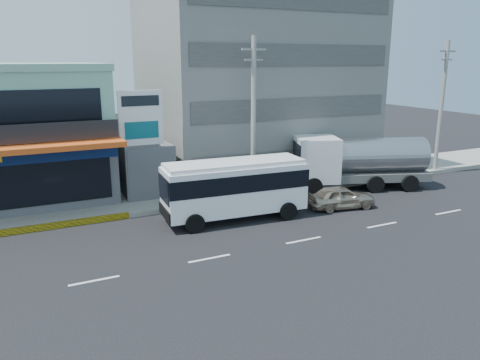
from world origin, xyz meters
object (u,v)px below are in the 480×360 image
object	(u,v)px
utility_pole_far	(441,107)
sedan	(341,197)
shop_building	(2,137)
satellite_dish	(143,142)
utility_pole_near	(253,118)
tanker_truck	(356,161)
concrete_building	(254,81)
billboard	(141,124)
minibus	(235,185)

from	to	relation	value
utility_pole_far	sedan	xyz separation A→B (m)	(-12.17, -4.04, -4.47)
shop_building	utility_pole_far	world-z (taller)	utility_pole_far
satellite_dish	utility_pole_near	size ratio (longest dim) A/B	0.15
satellite_dish	tanker_truck	world-z (taller)	satellite_dish
shop_building	utility_pole_near	bearing A→B (deg)	-25.06
concrete_building	utility_pole_far	bearing A→B (deg)	-32.35
satellite_dish	tanker_truck	xyz separation A→B (m)	(13.52, -4.37, -1.65)
utility_pole_far	concrete_building	bearing A→B (deg)	147.65
billboard	minibus	bearing A→B (deg)	-51.86
satellite_dish	sedan	size ratio (longest dim) A/B	0.37
billboard	utility_pole_near	xyz separation A→B (m)	(6.50, -1.80, 0.22)
utility_pole_far	satellite_dish	bearing A→B (deg)	170.71
utility_pole_far	utility_pole_near	bearing A→B (deg)	180.00
satellite_dish	utility_pole_near	distance (m)	7.17
billboard	satellite_dish	bearing A→B (deg)	74.48
shop_building	satellite_dish	distance (m)	8.54
concrete_building	sedan	world-z (taller)	concrete_building
shop_building	minibus	xyz separation A→B (m)	(11.30, -9.58, -2.03)
minibus	tanker_truck	distance (m)	10.47
concrete_building	utility_pole_near	distance (m)	8.79
shop_building	tanker_truck	bearing A→B (deg)	-18.77
minibus	billboard	bearing A→B (deg)	128.14
utility_pole_far	billboard	bearing A→B (deg)	175.43
shop_building	sedan	distance (m)	21.00
shop_building	utility_pole_near	size ratio (longest dim) A/B	1.24
concrete_building	utility_pole_far	distance (m)	14.32
shop_building	billboard	distance (m)	8.92
minibus	sedan	distance (m)	6.73
billboard	minibus	distance (m)	6.83
minibus	satellite_dish	bearing A→B (deg)	116.42
concrete_building	satellite_dish	bearing A→B (deg)	-158.20
concrete_building	tanker_truck	bearing A→B (deg)	-67.17
satellite_dish	sedan	world-z (taller)	satellite_dish
concrete_building	utility_pole_far	xyz separation A→B (m)	(12.00, -7.60, -1.85)
minibus	sedan	bearing A→B (deg)	-8.75
utility_pole_near	satellite_dish	bearing A→B (deg)	149.04
utility_pole_far	sedan	world-z (taller)	utility_pole_far
concrete_building	minibus	bearing A→B (deg)	-122.21
minibus	utility_pole_far	bearing A→B (deg)	9.22
utility_pole_far	minibus	bearing A→B (deg)	-170.78
satellite_dish	utility_pole_far	bearing A→B (deg)	-9.29
utility_pole_far	minibus	world-z (taller)	utility_pole_far
sedan	tanker_truck	size ratio (longest dim) A/B	0.42
minibus	tanker_truck	bearing A→B (deg)	12.52
shop_building	minibus	world-z (taller)	shop_building
shop_building	billboard	xyz separation A→B (m)	(7.50, -4.75, 0.93)
billboard	shop_building	bearing A→B (deg)	147.68
shop_building	satellite_dish	size ratio (longest dim) A/B	8.27
concrete_building	billboard	distance (m)	12.17
utility_pole_near	tanker_truck	size ratio (longest dim) A/B	1.06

